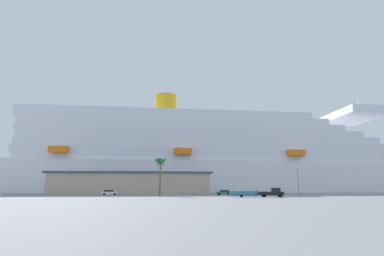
% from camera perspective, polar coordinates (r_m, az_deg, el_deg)
% --- Properties ---
extents(ground_plane, '(600.00, 600.00, 0.00)m').
position_cam_1_polar(ground_plane, '(116.56, 2.50, -12.42)').
color(ground_plane, gray).
extents(cruise_ship, '(277.84, 37.49, 58.25)m').
position_cam_1_polar(cruise_ship, '(159.11, 7.71, -6.15)').
color(cruise_ship, white).
rests_on(cruise_ship, ground_plane).
extents(terminal_building, '(57.76, 29.92, 7.71)m').
position_cam_1_polar(terminal_building, '(116.22, -11.09, -10.32)').
color(terminal_building, '#B7A88C').
rests_on(terminal_building, ground_plane).
extents(pickup_truck, '(5.91, 3.29, 2.20)m').
position_cam_1_polar(pickup_truck, '(74.71, 15.06, -11.82)').
color(pickup_truck, black).
rests_on(pickup_truck, ground_plane).
extents(small_boat_on_trailer, '(8.84, 3.59, 2.15)m').
position_cam_1_polar(small_boat_on_trailer, '(74.02, 10.17, -12.10)').
color(small_boat_on_trailer, '#595960').
rests_on(small_boat_on_trailer, ground_plane).
extents(palm_tree, '(3.42, 3.47, 10.39)m').
position_cam_1_polar(palm_tree, '(83.70, -6.04, -6.96)').
color(palm_tree, brown).
rests_on(palm_tree, ground_plane).
extents(street_lamp, '(0.56, 0.56, 8.58)m').
position_cam_1_polar(street_lamp, '(101.06, 19.52, -8.81)').
color(street_lamp, slate).
rests_on(street_lamp, ground_plane).
extents(parked_car_green_wagon, '(4.75, 2.08, 1.58)m').
position_cam_1_polar(parked_car_green_wagon, '(98.14, 6.08, -12.08)').
color(parked_car_green_wagon, '#2D723F').
rests_on(parked_car_green_wagon, ground_plane).
extents(parked_car_white_van, '(4.92, 2.61, 1.58)m').
position_cam_1_polar(parked_car_white_van, '(97.51, -15.49, -11.74)').
color(parked_car_white_van, white).
rests_on(parked_car_white_van, ground_plane).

